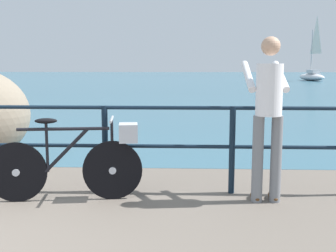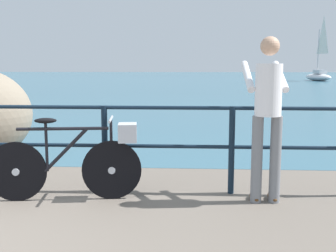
% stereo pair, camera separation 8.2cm
% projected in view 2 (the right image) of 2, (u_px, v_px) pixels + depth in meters
% --- Properties ---
extents(ground_plane, '(120.00, 120.00, 0.10)m').
position_uv_depth(ground_plane, '(148.00, 93.00, 23.19)').
color(ground_plane, '#6B6056').
extents(sea_surface, '(120.00, 90.00, 0.01)m').
position_uv_depth(sea_surface, '(172.00, 78.00, 50.62)').
color(sea_surface, '#38667A').
rests_on(sea_surface, ground_plane).
extents(bicycle, '(1.69, 0.48, 0.92)m').
position_uv_depth(bicycle, '(78.00, 159.00, 4.57)').
color(bicycle, black).
rests_on(bicycle, ground_plane).
extents(person_at_railing, '(0.47, 0.65, 1.78)m').
position_uv_depth(person_at_railing, '(267.00, 112.00, 4.43)').
color(person_at_railing, slate).
rests_on(person_at_railing, ground_plane).
extents(sailboat, '(2.13, 4.57, 6.16)m').
position_uv_depth(sailboat, '(319.00, 74.00, 40.28)').
color(sailboat, white).
rests_on(sailboat, sea_surface).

